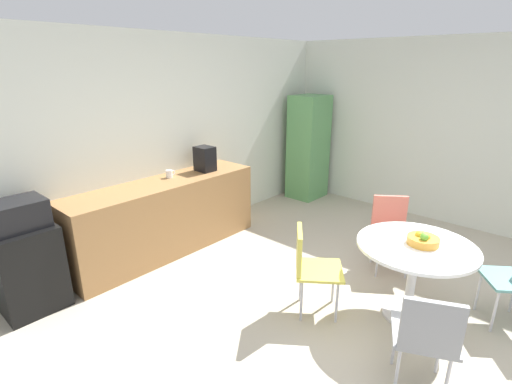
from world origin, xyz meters
TOP-DOWN VIEW (x-y plane):
  - ground_plane at (0.00, 0.00)m, footprint 6.00×6.00m
  - wall_back at (0.00, 3.00)m, footprint 6.00×0.10m
  - wall_side_right at (3.00, 0.00)m, footprint 0.10×6.00m
  - counter_block at (-0.34, 2.65)m, footprint 2.43×0.60m
  - mini_fridge at (-1.90, 2.65)m, footprint 0.54×0.54m
  - microwave at (-1.90, 2.65)m, footprint 0.48×0.38m
  - locker_cabinet at (2.55, 2.55)m, footprint 0.60×0.50m
  - round_table at (0.36, -0.10)m, footprint 1.02×1.02m
  - chair_coral at (1.12, 0.44)m, footprint 0.59×0.59m
  - chair_yellow at (-0.19, 0.64)m, footprint 0.59×0.59m
  - chair_gray at (-0.47, -0.50)m, footprint 0.56×0.56m
  - fruit_bowl at (0.40, -0.14)m, footprint 0.27×0.27m
  - mug_white at (-0.18, 2.74)m, footprint 0.13×0.08m
  - coffee_maker at (0.33, 2.65)m, footprint 0.20×0.24m

SIDE VIEW (x-z plane):
  - ground_plane at x=0.00m, z-range 0.00..0.00m
  - mini_fridge at x=-1.90m, z-range 0.00..0.82m
  - counter_block at x=-0.34m, z-range 0.00..0.90m
  - chair_coral at x=1.12m, z-range 0.11..0.94m
  - chair_yellow at x=-0.19m, z-range 0.11..0.94m
  - chair_gray at x=-0.47m, z-range 0.11..0.94m
  - round_table at x=0.36m, z-range 0.22..0.95m
  - fruit_bowl at x=0.40m, z-range 0.72..0.84m
  - locker_cabinet at x=2.55m, z-range 0.00..1.74m
  - mug_white at x=-0.18m, z-range 0.90..1.00m
  - microwave at x=-1.90m, z-range 0.82..1.08m
  - coffee_maker at x=0.33m, z-range 0.90..1.22m
  - wall_back at x=0.00m, z-range 0.00..2.60m
  - wall_side_right at x=3.00m, z-range 0.00..2.60m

